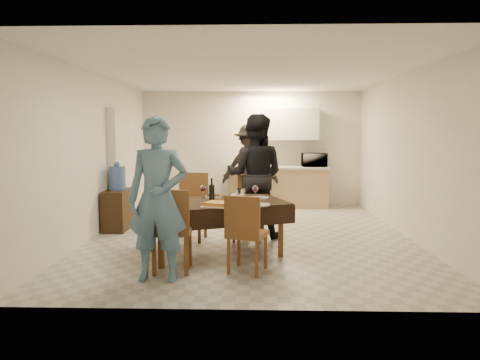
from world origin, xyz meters
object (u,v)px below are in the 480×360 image
(wine_bottle, at_px, (212,189))
(water_pitcher, at_px, (241,195))
(water_jug, at_px, (117,178))
(microwave, at_px, (314,160))
(savoury_tart, at_px, (220,204))
(person_near, at_px, (158,199))
(console, at_px, (118,210))
(dining_table, at_px, (215,204))
(person_far, at_px, (255,176))
(person_kitchen, at_px, (250,168))

(wine_bottle, relative_size, water_pitcher, 1.71)
(water_jug, bearing_deg, microwave, 32.51)
(savoury_tart, distance_m, microwave, 4.56)
(savoury_tart, bearing_deg, wine_bottle, 109.23)
(water_jug, height_order, water_pitcher, water_jug)
(microwave, relative_size, person_near, 0.29)
(console, bearing_deg, dining_table, -38.94)
(dining_table, distance_m, water_jug, 2.32)
(console, distance_m, person_near, 2.86)
(water_pitcher, bearing_deg, dining_table, 171.87)
(microwave, bearing_deg, wine_bottle, 62.71)
(person_far, bearing_deg, microwave, -104.74)
(console, height_order, wine_bottle, wine_bottle)
(wine_bottle, bearing_deg, person_far, 59.04)
(dining_table, distance_m, console, 2.34)
(console, bearing_deg, water_jug, 0.00)
(console, relative_size, wine_bottle, 2.36)
(dining_table, relative_size, water_jug, 5.21)
(microwave, bearing_deg, person_far, 64.11)
(water_jug, relative_size, water_pitcher, 2.23)
(water_pitcher, bearing_deg, water_jug, 145.01)
(savoury_tart, xyz_separation_m, microwave, (1.79, 4.18, 0.30))
(water_jug, relative_size, person_kitchen, 0.22)
(console, relative_size, water_pitcher, 4.05)
(person_near, relative_size, person_far, 0.95)
(wine_bottle, height_order, person_far, person_far)
(water_pitcher, bearing_deg, savoury_tart, -127.15)
(water_pitcher, relative_size, microwave, 0.34)
(dining_table, xyz_separation_m, water_pitcher, (0.35, -0.05, 0.13))
(person_near, bearing_deg, water_pitcher, 48.39)
(wine_bottle, distance_m, microwave, 4.23)
(water_pitcher, xyz_separation_m, person_far, (0.20, 1.10, 0.16))
(person_far, relative_size, person_kitchen, 1.06)
(water_jug, xyz_separation_m, savoury_tart, (1.90, -1.84, -0.13))
(water_pitcher, height_order, savoury_tart, water_pitcher)
(console, height_order, person_near, person_near)
(water_pitcher, height_order, person_far, person_far)
(person_far, xyz_separation_m, person_kitchen, (-0.09, 2.30, -0.05))
(person_far, bearing_deg, person_near, 73.50)
(console, bearing_deg, person_kitchen, 40.02)
(wine_bottle, relative_size, microwave, 0.58)
(dining_table, xyz_separation_m, person_kitchen, (0.46, 3.35, 0.23))
(wine_bottle, xyz_separation_m, savoury_tart, (0.15, -0.43, -0.13))
(wine_bottle, xyz_separation_m, person_far, (0.60, 1.00, 0.09))
(microwave, bearing_deg, person_near, 63.35)
(console, bearing_deg, person_near, -63.47)
(savoury_tart, bearing_deg, person_far, 72.53)
(wine_bottle, bearing_deg, microwave, 62.71)
(person_kitchen, bearing_deg, savoury_tart, -95.54)
(water_jug, relative_size, savoury_tart, 0.97)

